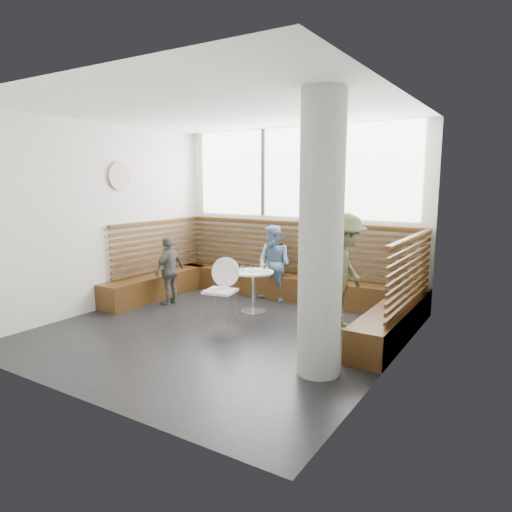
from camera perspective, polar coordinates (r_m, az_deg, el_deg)
The scene contains 15 objects.
room at distance 6.59m, azimuth -4.59°, elevation 3.97°, with size 5.00×5.00×3.20m.
booth at distance 8.25m, azimuth 2.84°, elevation -3.32°, with size 5.00×2.50×1.44m.
concrete_column at distance 5.13m, azimuth 8.12°, elevation 2.37°, with size 0.50×0.50×3.20m, color gray.
wall_art at distance 8.52m, azimuth -16.64°, elevation 9.54°, with size 0.50×0.50×0.03m, color white.
cafe_table at distance 7.73m, azimuth -0.35°, elevation -3.39°, with size 0.69×0.69×0.71m.
cafe_chair at distance 7.30m, azimuth -4.13°, elevation -3.53°, with size 0.48×0.47×1.00m.
adult_man at distance 6.87m, azimuth 10.96°, elevation -2.06°, with size 1.13×0.65×1.75m, color #4C5538.
child_back at distance 8.44m, azimuth 2.28°, elevation -0.96°, with size 0.69×0.54×1.41m, color #6284AA.
child_left at distance 8.41m, azimuth -10.76°, elevation -1.78°, with size 0.72×0.30×1.23m, color #55534D.
plate_near at distance 7.78m, azimuth -0.69°, elevation -1.73°, with size 0.19×0.19×0.01m, color white.
plate_far at distance 7.77m, azimuth 0.42°, elevation -1.75°, with size 0.19×0.19×0.01m, color white.
glass_left at distance 7.74m, azimuth -1.68°, elevation -1.47°, with size 0.06×0.06×0.10m, color white.
glass_mid at distance 7.58m, azimuth -0.57°, elevation -1.65°, with size 0.07×0.07×0.11m, color white.
glass_right at distance 7.62m, azimuth 1.20°, elevation -1.56°, with size 0.08×0.08×0.12m, color white.
menu_card at distance 7.50m, azimuth -1.01°, elevation -2.19°, with size 0.19×0.13×0.00m, color #A5C64C.
Camera 1 is at (3.90, -5.27, 2.22)m, focal length 32.00 mm.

